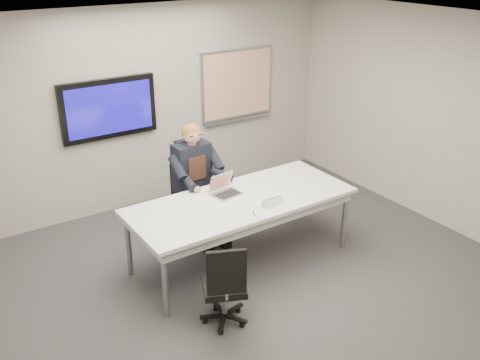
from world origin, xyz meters
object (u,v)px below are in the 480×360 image
office_chair_far (191,209)px  laptop (224,189)px  office_chair_near (225,299)px  conference_table (241,206)px  seated_person (200,195)px

office_chair_far → laptop: bearing=-93.2°
office_chair_far → office_chair_near: 2.02m
conference_table → office_chair_near: (-0.79, -0.90, -0.43)m
laptop → conference_table: bearing=-80.3°
office_chair_near → seated_person: size_ratio=0.63×
office_chair_far → seated_person: bearing=-95.8°
office_chair_near → laptop: laptop is taller
conference_table → office_chair_near: size_ratio=2.80×
seated_person → laptop: size_ratio=4.17×
conference_table → seated_person: size_ratio=1.77×
seated_person → laptop: seated_person is taller
office_chair_near → conference_table: bearing=-107.3°
office_chair_far → seated_person: (0.00, -0.26, 0.31)m
seated_person → office_chair_near: bearing=-114.1°
conference_table → laptop: (-0.08, 0.24, 0.15)m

